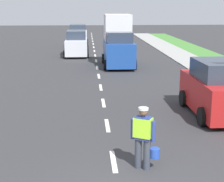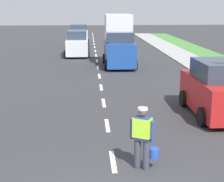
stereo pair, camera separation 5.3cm
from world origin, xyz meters
name	(u,v)px [view 1 (the left image)]	position (x,y,z in m)	size (l,w,h in m)	color
ground_plane	(96,60)	(0.00, 21.00, 0.00)	(96.00, 96.00, 0.00)	#333335
lane_center_line	(95,53)	(0.00, 25.20, 0.00)	(0.14, 46.40, 0.01)	silver
road_worker	(144,135)	(0.75, 2.22, 0.93)	(0.74, 0.47, 1.67)	#383D4C
delivery_truck	(118,43)	(1.49, 18.39, 1.61)	(2.16, 4.60, 3.54)	#1E4799
car_oncoming_third	(78,37)	(-1.56, 29.77, 1.05)	(2.02, 4.20, 2.26)	silver
car_parked_curbside	(215,90)	(4.22, 6.69, 1.00)	(1.93, 4.09, 2.15)	red
car_oncoming_second	(77,44)	(-1.55, 23.63, 0.97)	(2.02, 4.11, 2.10)	silver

